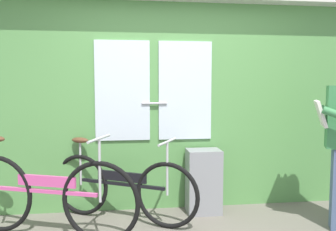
# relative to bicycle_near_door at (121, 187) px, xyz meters

# --- Properties ---
(train_door_wall) EXTENTS (4.99, 0.28, 2.37)m
(train_door_wall) POSITION_rel_bicycle_near_door_xyz_m (0.57, 0.35, 0.88)
(train_door_wall) COLOR #56934C
(train_door_wall) RESTS_ON ground_plane
(bicycle_near_door) EXTENTS (1.50, 0.84, 0.88)m
(bicycle_near_door) POSITION_rel_bicycle_near_door_xyz_m (0.00, 0.00, 0.00)
(bicycle_near_door) COLOR black
(bicycle_near_door) RESTS_ON ground_plane
(bicycle_leaning_behind) EXTENTS (1.71, 0.72, 0.96)m
(bicycle_leaning_behind) POSITION_rel_bicycle_near_door_xyz_m (-0.68, -0.29, 0.04)
(bicycle_leaning_behind) COLOR black
(bicycle_leaning_behind) RESTS_ON ground_plane
(trash_bin_by_wall) EXTENTS (0.37, 0.28, 0.71)m
(trash_bin_by_wall) POSITION_rel_bicycle_near_door_xyz_m (0.90, 0.13, -0.00)
(trash_bin_by_wall) COLOR gray
(trash_bin_by_wall) RESTS_ON ground_plane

